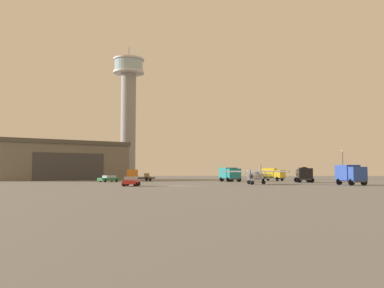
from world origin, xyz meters
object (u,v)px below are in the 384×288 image
(truck_flatbed_orange, at_px, (137,175))
(truck_box_teal, at_px, (230,174))
(truck_fuel_tanker_yellow, at_px, (272,174))
(car_red, at_px, (132,181))
(control_tower, at_px, (129,105))
(airplane_silver, at_px, (256,175))
(truck_box_blue, at_px, (351,174))
(car_green, at_px, (109,178))
(light_post_east, at_px, (343,162))
(truck_fuel_tanker_black, at_px, (304,174))

(truck_flatbed_orange, bearing_deg, truck_box_teal, 178.42)
(truck_fuel_tanker_yellow, xyz_separation_m, car_red, (-27.62, -41.40, -0.93))
(control_tower, bearing_deg, truck_box_teal, -57.60)
(truck_flatbed_orange, bearing_deg, airplane_silver, 145.62)
(truck_box_blue, relative_size, car_red, 1.52)
(control_tower, distance_m, car_green, 54.63)
(control_tower, height_order, airplane_silver, control_tower)
(control_tower, distance_m, truck_box_blue, 86.97)
(light_post_east, bearing_deg, truck_flatbed_orange, -161.35)
(control_tower, bearing_deg, truck_flatbed_orange, -78.47)
(airplane_silver, xyz_separation_m, truck_box_teal, (-2.44, 21.64, 0.18))
(truck_fuel_tanker_black, bearing_deg, car_green, -90.19)
(truck_box_teal, height_order, light_post_east, light_post_east)
(control_tower, distance_m, truck_box_teal, 57.79)
(truck_box_teal, distance_m, car_red, 35.41)
(truck_fuel_tanker_yellow, height_order, light_post_east, light_post_east)
(truck_box_blue, height_order, car_green, truck_box_blue)
(car_red, xyz_separation_m, car_green, (-8.38, 26.86, 0.00))
(truck_fuel_tanker_black, bearing_deg, truck_box_teal, -114.48)
(truck_flatbed_orange, height_order, car_red, truck_flatbed_orange)
(truck_box_teal, relative_size, car_green, 1.62)
(airplane_silver, xyz_separation_m, truck_box_blue, (13.94, -4.36, 0.22))
(truck_fuel_tanker_yellow, distance_m, car_green, 38.83)
(car_green, bearing_deg, truck_fuel_tanker_yellow, 157.18)
(control_tower, relative_size, airplane_silver, 3.95)
(truck_box_teal, bearing_deg, airplane_silver, -9.45)
(truck_box_blue, bearing_deg, car_green, -125.02)
(truck_fuel_tanker_yellow, height_order, truck_box_teal, truck_fuel_tanker_yellow)
(truck_fuel_tanker_yellow, xyz_separation_m, car_green, (-36.00, -14.53, -0.93))
(airplane_silver, distance_m, truck_box_teal, 21.78)
(truck_fuel_tanker_yellow, relative_size, light_post_east, 0.75)
(control_tower, xyz_separation_m, airplane_silver, (31.04, -66.72, -22.31))
(truck_fuel_tanker_black, bearing_deg, truck_flatbed_orange, -107.80)
(truck_fuel_tanker_black, distance_m, truck_box_teal, 15.91)
(truck_box_blue, bearing_deg, car_red, -88.58)
(truck_box_teal, bearing_deg, control_tower, -163.48)
(truck_box_blue, xyz_separation_m, light_post_east, (16.65, 50.87, 3.10))
(light_post_east, bearing_deg, car_red, -131.62)
(airplane_silver, bearing_deg, truck_flatbed_orange, -119.49)
(airplane_silver, relative_size, car_green, 2.53)
(airplane_silver, distance_m, truck_fuel_tanker_black, 17.93)
(truck_box_blue, relative_size, truck_box_teal, 0.90)
(truck_fuel_tanker_yellow, height_order, truck_flatbed_orange, truck_fuel_tanker_yellow)
(control_tower, distance_m, truck_fuel_tanker_yellow, 57.11)
(control_tower, distance_m, airplane_silver, 76.90)
(truck_fuel_tanker_black, xyz_separation_m, truck_box_blue, (2.51, -18.18, 0.04))
(control_tower, bearing_deg, truck_box_blue, -57.68)
(truck_fuel_tanker_black, bearing_deg, truck_fuel_tanker_yellow, -165.56)
(airplane_silver, bearing_deg, car_red, -42.42)
(truck_box_blue, height_order, car_red, truck_box_blue)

